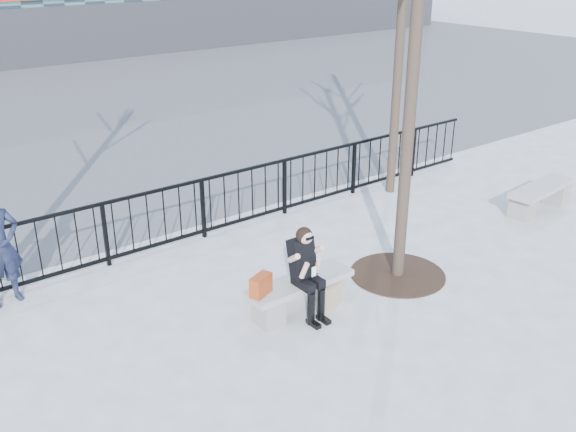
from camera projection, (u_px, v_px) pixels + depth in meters
ground at (300, 311)px, 9.18m from camera, size 120.00×120.00×0.00m
street_surface at (4, 110)px, 20.13m from camera, size 60.00×23.00×0.01m
railing at (193, 211)px, 11.15m from camera, size 14.00×0.06×1.10m
tree_grate at (397, 274)px, 10.16m from camera, size 1.50×1.50×0.02m
bench_main at (300, 292)px, 9.06m from camera, size 1.65×0.46×0.49m
bench_second at (541, 195)px, 12.48m from camera, size 1.77×0.49×0.53m
seated_woman at (307, 274)px, 8.80m from camera, size 0.50×0.64×1.34m
handbag at (261, 285)px, 8.58m from camera, size 0.38×0.28×0.28m
shopping_bag at (333, 295)px, 9.23m from camera, size 0.41×0.28×0.36m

